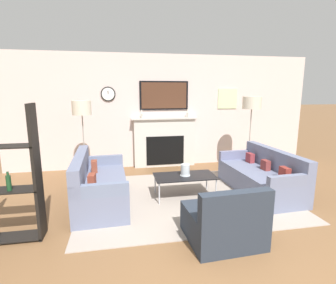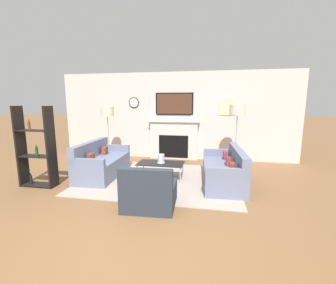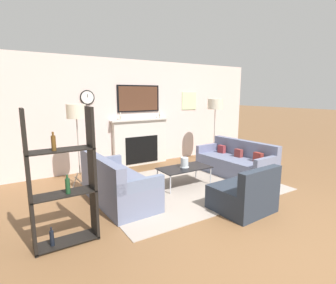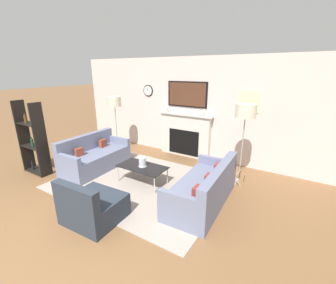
{
  "view_description": "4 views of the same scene",
  "coord_description": "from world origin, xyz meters",
  "px_view_note": "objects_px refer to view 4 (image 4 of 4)",
  "views": [
    {
      "loc": [
        -1.1,
        -1.9,
        1.84
      ],
      "look_at": [
        -0.21,
        2.78,
        0.91
      ],
      "focal_mm": 28.0,
      "sensor_mm": 36.0,
      "label": 1
    },
    {
      "loc": [
        1.11,
        -2.59,
        1.76
      ],
      "look_at": [
        0.14,
        2.6,
        0.84
      ],
      "focal_mm": 24.0,
      "sensor_mm": 36.0,
      "label": 2
    },
    {
      "loc": [
        -3.0,
        -1.81,
        1.86
      ],
      "look_at": [
        -0.24,
        2.57,
        0.9
      ],
      "focal_mm": 28.0,
      "sensor_mm": 36.0,
      "label": 3
    },
    {
      "loc": [
        2.83,
        -1.11,
        2.35
      ],
      "look_at": [
        0.31,
        2.91,
        0.83
      ],
      "focal_mm": 24.0,
      "sensor_mm": 36.0,
      "label": 4
    }
  ],
  "objects_px": {
    "hurricane_candle": "(143,162)",
    "shelf_unit": "(32,141)",
    "coffee_table": "(142,167)",
    "floor_lamp_right": "(246,112)",
    "couch_left": "(95,157)",
    "couch_right": "(204,190)",
    "floor_lamp_left": "(115,102)",
    "armchair": "(92,207)"
  },
  "relations": [
    {
      "from": "couch_left",
      "to": "hurricane_candle",
      "type": "distance_m",
      "value": 1.49
    },
    {
      "from": "shelf_unit",
      "to": "floor_lamp_left",
      "type": "bearing_deg",
      "value": 71.62
    },
    {
      "from": "floor_lamp_left",
      "to": "floor_lamp_right",
      "type": "bearing_deg",
      "value": 0.0
    },
    {
      "from": "coffee_table",
      "to": "shelf_unit",
      "type": "distance_m",
      "value": 2.68
    },
    {
      "from": "couch_right",
      "to": "coffee_table",
      "type": "distance_m",
      "value": 1.45
    },
    {
      "from": "couch_right",
      "to": "armchair",
      "type": "height_order",
      "value": "couch_right"
    },
    {
      "from": "floor_lamp_left",
      "to": "armchair",
      "type": "bearing_deg",
      "value": -52.98
    },
    {
      "from": "hurricane_candle",
      "to": "floor_lamp_left",
      "type": "distance_m",
      "value": 2.35
    },
    {
      "from": "floor_lamp_left",
      "to": "coffee_table",
      "type": "bearing_deg",
      "value": -31.5
    },
    {
      "from": "floor_lamp_left",
      "to": "shelf_unit",
      "type": "bearing_deg",
      "value": -108.38
    },
    {
      "from": "armchair",
      "to": "coffee_table",
      "type": "bearing_deg",
      "value": 94.97
    },
    {
      "from": "floor_lamp_left",
      "to": "floor_lamp_right",
      "type": "distance_m",
      "value": 3.59
    },
    {
      "from": "couch_left",
      "to": "couch_right",
      "type": "relative_size",
      "value": 0.93
    },
    {
      "from": "hurricane_candle",
      "to": "couch_left",
      "type": "bearing_deg",
      "value": -178.38
    },
    {
      "from": "coffee_table",
      "to": "floor_lamp_left",
      "type": "relative_size",
      "value": 0.64
    },
    {
      "from": "couch_right",
      "to": "armchair",
      "type": "xyz_separation_m",
      "value": [
        -1.32,
        -1.42,
        -0.03
      ]
    },
    {
      "from": "couch_right",
      "to": "hurricane_candle",
      "type": "relative_size",
      "value": 9.02
    },
    {
      "from": "floor_lamp_left",
      "to": "shelf_unit",
      "type": "xyz_separation_m",
      "value": [
        -0.67,
        -2.02,
        -0.69
      ]
    },
    {
      "from": "couch_left",
      "to": "floor_lamp_right",
      "type": "bearing_deg",
      "value": 19.27
    },
    {
      "from": "couch_right",
      "to": "hurricane_candle",
      "type": "height_order",
      "value": "couch_right"
    },
    {
      "from": "hurricane_candle",
      "to": "shelf_unit",
      "type": "distance_m",
      "value": 2.67
    },
    {
      "from": "couch_left",
      "to": "armchair",
      "type": "xyz_separation_m",
      "value": [
        1.59,
        -1.42,
        -0.05
      ]
    },
    {
      "from": "couch_left",
      "to": "armchair",
      "type": "relative_size",
      "value": 1.9
    },
    {
      "from": "couch_left",
      "to": "coffee_table",
      "type": "xyz_separation_m",
      "value": [
        1.47,
        0.03,
        0.06
      ]
    },
    {
      "from": "coffee_table",
      "to": "floor_lamp_right",
      "type": "distance_m",
      "value": 2.42
    },
    {
      "from": "couch_right",
      "to": "floor_lamp_right",
      "type": "distance_m",
      "value": 1.75
    },
    {
      "from": "armchair",
      "to": "shelf_unit",
      "type": "xyz_separation_m",
      "value": [
        -2.6,
        0.53,
        0.55
      ]
    },
    {
      "from": "hurricane_candle",
      "to": "floor_lamp_left",
      "type": "relative_size",
      "value": 0.12
    },
    {
      "from": "couch_left",
      "to": "shelf_unit",
      "type": "bearing_deg",
      "value": -138.66
    },
    {
      "from": "couch_right",
      "to": "coffee_table",
      "type": "xyz_separation_m",
      "value": [
        -1.45,
        0.03,
        0.08
      ]
    },
    {
      "from": "hurricane_candle",
      "to": "floor_lamp_right",
      "type": "xyz_separation_m",
      "value": [
        1.78,
        1.1,
        1.09
      ]
    },
    {
      "from": "hurricane_candle",
      "to": "floor_lamp_right",
      "type": "distance_m",
      "value": 2.35
    },
    {
      "from": "couch_left",
      "to": "hurricane_candle",
      "type": "relative_size",
      "value": 8.43
    },
    {
      "from": "floor_lamp_right",
      "to": "armchair",
      "type": "bearing_deg",
      "value": -122.96
    },
    {
      "from": "hurricane_candle",
      "to": "floor_lamp_left",
      "type": "height_order",
      "value": "floor_lamp_left"
    },
    {
      "from": "floor_lamp_right",
      "to": "shelf_unit",
      "type": "distance_m",
      "value": 4.78
    },
    {
      "from": "couch_left",
      "to": "floor_lamp_left",
      "type": "relative_size",
      "value": 1.03
    },
    {
      "from": "couch_right",
      "to": "floor_lamp_left",
      "type": "xyz_separation_m",
      "value": [
        -3.25,
        1.13,
        1.22
      ]
    },
    {
      "from": "couch_right",
      "to": "coffee_table",
      "type": "relative_size",
      "value": 1.72
    },
    {
      "from": "floor_lamp_left",
      "to": "hurricane_candle",
      "type": "bearing_deg",
      "value": -31.16
    },
    {
      "from": "armchair",
      "to": "couch_right",
      "type": "bearing_deg",
      "value": 47.11
    },
    {
      "from": "coffee_table",
      "to": "couch_left",
      "type": "bearing_deg",
      "value": -178.75
    }
  ]
}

